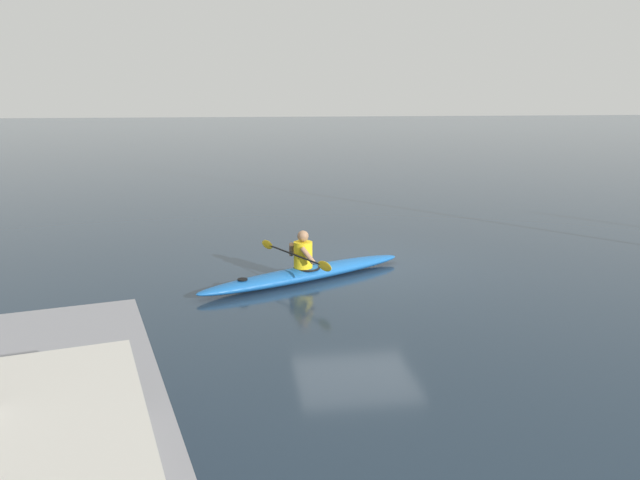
{
  "coord_description": "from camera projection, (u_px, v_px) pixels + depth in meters",
  "views": [
    {
      "loc": [
        2.46,
        12.21,
        3.46
      ],
      "look_at": [
        1.18,
        3.0,
        1.28
      ],
      "focal_mm": 35.53,
      "sensor_mm": 36.0,
      "label": 1
    }
  ],
  "objects": [
    {
      "name": "kayak",
      "position": [
        306.0,
        273.0,
        11.91
      ],
      "size": [
        4.23,
        2.54,
        0.25
      ],
      "color": "#1959A5",
      "rests_on": "ground"
    },
    {
      "name": "ground_plane",
      "position": [
        357.0,
        266.0,
        12.89
      ],
      "size": [
        160.0,
        160.0,
        0.0
      ],
      "primitive_type": "plane",
      "color": "#1E2D3D"
    },
    {
      "name": "kayaker",
      "position": [
        302.0,
        253.0,
        11.77
      ],
      "size": [
        1.11,
        2.1,
        0.71
      ],
      "color": "yellow",
      "rests_on": "kayak"
    }
  ]
}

